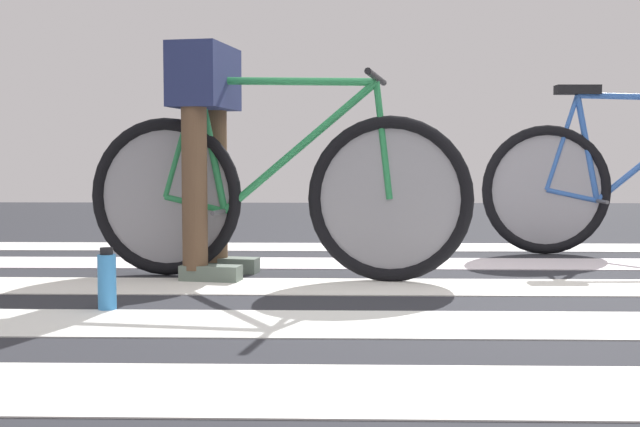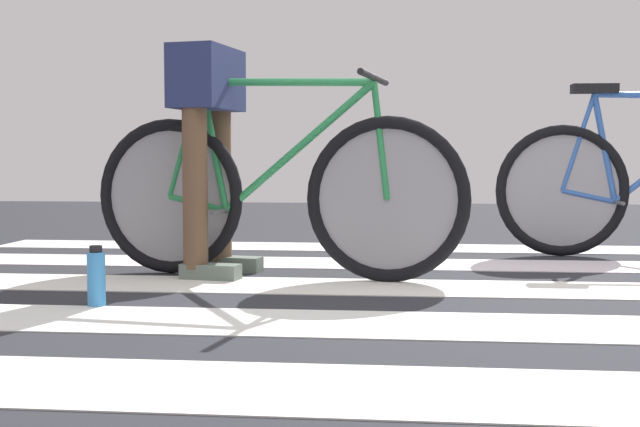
{
  "view_description": "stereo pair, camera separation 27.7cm",
  "coord_description": "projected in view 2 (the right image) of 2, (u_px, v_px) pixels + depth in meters",
  "views": [
    {
      "loc": [
        -0.53,
        -2.79,
        0.55
      ],
      "look_at": [
        -0.62,
        0.87,
        0.31
      ],
      "focal_mm": 46.18,
      "sensor_mm": 36.0,
      "label": 1
    },
    {
      "loc": [
        -0.26,
        -2.79,
        0.55
      ],
      "look_at": [
        -0.62,
        0.87,
        0.31
      ],
      "focal_mm": 46.18,
      "sensor_mm": 36.0,
      "label": 2
    }
  ],
  "objects": [
    {
      "name": "ground",
      "position": [
        477.0,
        320.0,
        2.78
      ],
      "size": [
        18.0,
        14.0,
        0.02
      ],
      "color": "#25272C"
    },
    {
      "name": "crosswalk_markings",
      "position": [
        473.0,
        305.0,
        2.99
      ],
      "size": [
        5.42,
        4.23,
        0.0
      ],
      "color": "silver",
      "rests_on": "ground"
    },
    {
      "name": "bicycle_1_of_2",
      "position": [
        274.0,
        192.0,
        3.66
      ],
      "size": [
        1.72,
        0.55,
        0.93
      ],
      "rotation": [
        0.0,
        0.0,
        -0.17
      ],
      "color": "black",
      "rests_on": "ground"
    },
    {
      "name": "cyclist_1_of_2",
      "position": [
        208.0,
        129.0,
        3.72
      ],
      "size": [
        0.37,
        0.44,
        1.03
      ],
      "rotation": [
        0.0,
        0.0,
        -0.17
      ],
      "color": "brown",
      "rests_on": "ground"
    },
    {
      "name": "water_bottle",
      "position": [
        96.0,
        278.0,
        2.96
      ],
      "size": [
        0.06,
        0.06,
        0.22
      ],
      "color": "#3988CE",
      "rests_on": "ground"
    }
  ]
}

